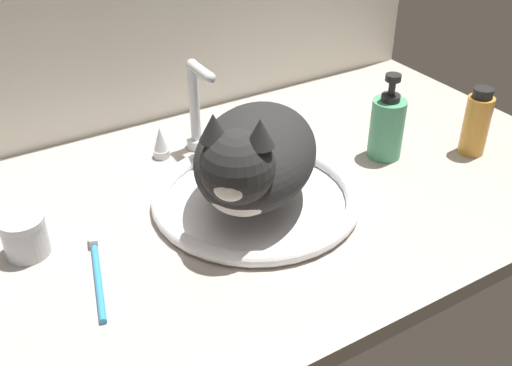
{
  "coord_description": "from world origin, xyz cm",
  "views": [
    {
      "loc": [
        -47.53,
        -75.15,
        62.21
      ],
      "look_at": [
        -3.53,
        -2.34,
        7.0
      ],
      "focal_mm": 42.48,
      "sensor_mm": 36.0,
      "label": 1
    }
  ],
  "objects_px": {
    "metal_jar": "(25,236)",
    "soap_pump_bottle": "(387,127)",
    "toothbrush": "(97,273)",
    "amber_bottle": "(476,123)",
    "sink_basin": "(256,197)",
    "faucet": "(197,116)",
    "cat": "(253,158)"
  },
  "relations": [
    {
      "from": "faucet",
      "to": "toothbrush",
      "type": "height_order",
      "value": "faucet"
    },
    {
      "from": "cat",
      "to": "faucet",
      "type": "bearing_deg",
      "value": 86.03
    },
    {
      "from": "cat",
      "to": "toothbrush",
      "type": "xyz_separation_m",
      "value": [
        -0.28,
        -0.03,
        -0.1
      ]
    },
    {
      "from": "cat",
      "to": "metal_jar",
      "type": "height_order",
      "value": "cat"
    },
    {
      "from": "sink_basin",
      "to": "amber_bottle",
      "type": "bearing_deg",
      "value": -8.6
    },
    {
      "from": "sink_basin",
      "to": "amber_bottle",
      "type": "height_order",
      "value": "amber_bottle"
    },
    {
      "from": "metal_jar",
      "to": "cat",
      "type": "bearing_deg",
      "value": -12.97
    },
    {
      "from": "cat",
      "to": "metal_jar",
      "type": "bearing_deg",
      "value": 167.03
    },
    {
      "from": "sink_basin",
      "to": "cat",
      "type": "bearing_deg",
      "value": -134.95
    },
    {
      "from": "soap_pump_bottle",
      "to": "toothbrush",
      "type": "height_order",
      "value": "soap_pump_bottle"
    },
    {
      "from": "metal_jar",
      "to": "soap_pump_bottle",
      "type": "xyz_separation_m",
      "value": [
        0.66,
        -0.05,
        0.03
      ]
    },
    {
      "from": "amber_bottle",
      "to": "toothbrush",
      "type": "bearing_deg",
      "value": 177.99
    },
    {
      "from": "sink_basin",
      "to": "metal_jar",
      "type": "xyz_separation_m",
      "value": [
        -0.37,
        0.06,
        0.02
      ]
    },
    {
      "from": "metal_jar",
      "to": "amber_bottle",
      "type": "relative_size",
      "value": 0.5
    },
    {
      "from": "sink_basin",
      "to": "soap_pump_bottle",
      "type": "height_order",
      "value": "soap_pump_bottle"
    },
    {
      "from": "cat",
      "to": "amber_bottle",
      "type": "bearing_deg",
      "value": -6.31
    },
    {
      "from": "cat",
      "to": "amber_bottle",
      "type": "distance_m",
      "value": 0.47
    },
    {
      "from": "sink_basin",
      "to": "soap_pump_bottle",
      "type": "xyz_separation_m",
      "value": [
        0.29,
        0.01,
        0.05
      ]
    },
    {
      "from": "sink_basin",
      "to": "faucet",
      "type": "xyz_separation_m",
      "value": [
        0.0,
        0.22,
        0.06
      ]
    },
    {
      "from": "faucet",
      "to": "amber_bottle",
      "type": "height_order",
      "value": "faucet"
    },
    {
      "from": "faucet",
      "to": "cat",
      "type": "height_order",
      "value": "cat"
    },
    {
      "from": "faucet",
      "to": "soap_pump_bottle",
      "type": "height_order",
      "value": "faucet"
    },
    {
      "from": "sink_basin",
      "to": "faucet",
      "type": "bearing_deg",
      "value": 90.0
    },
    {
      "from": "cat",
      "to": "toothbrush",
      "type": "distance_m",
      "value": 0.29
    },
    {
      "from": "metal_jar",
      "to": "amber_bottle",
      "type": "bearing_deg",
      "value": -9.2
    },
    {
      "from": "sink_basin",
      "to": "amber_bottle",
      "type": "xyz_separation_m",
      "value": [
        0.45,
        -0.07,
        0.05
      ]
    },
    {
      "from": "faucet",
      "to": "cat",
      "type": "distance_m",
      "value": 0.24
    },
    {
      "from": "amber_bottle",
      "to": "metal_jar",
      "type": "bearing_deg",
      "value": 170.8
    },
    {
      "from": "sink_basin",
      "to": "amber_bottle",
      "type": "distance_m",
      "value": 0.46
    },
    {
      "from": "metal_jar",
      "to": "toothbrush",
      "type": "bearing_deg",
      "value": -55.62
    },
    {
      "from": "cat",
      "to": "amber_bottle",
      "type": "relative_size",
      "value": 2.51
    },
    {
      "from": "soap_pump_bottle",
      "to": "amber_bottle",
      "type": "height_order",
      "value": "soap_pump_bottle"
    }
  ]
}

